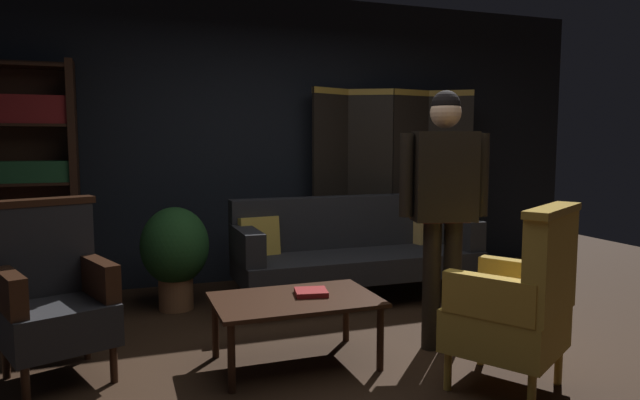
{
  "coord_description": "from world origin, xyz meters",
  "views": [
    {
      "loc": [
        -1.38,
        -3.06,
        1.38
      ],
      "look_at": [
        0.0,
        0.8,
        0.95
      ],
      "focal_mm": 31.75,
      "sensor_mm": 36.0,
      "label": 1
    }
  ],
  "objects_px": {
    "bookshelf": "(20,177)",
    "armchair_gilt_accent": "(518,304)",
    "armchair_wing_left": "(53,295)",
    "potted_plant": "(175,251)",
    "standing_figure": "(444,196)",
    "book_red_leather": "(311,292)",
    "velvet_couch": "(354,247)",
    "folding_screen": "(391,179)",
    "coffee_table": "(295,305)"
  },
  "relations": [
    {
      "from": "armchair_gilt_accent",
      "to": "folding_screen",
      "type": "bearing_deg",
      "value": 77.59
    },
    {
      "from": "armchair_gilt_accent",
      "to": "bookshelf",
      "type": "bearing_deg",
      "value": 135.29
    },
    {
      "from": "bookshelf",
      "to": "armchair_gilt_accent",
      "type": "bearing_deg",
      "value": -44.71
    },
    {
      "from": "bookshelf",
      "to": "armchair_wing_left",
      "type": "bearing_deg",
      "value": -77.34
    },
    {
      "from": "armchair_gilt_accent",
      "to": "armchair_wing_left",
      "type": "distance_m",
      "value": 2.64
    },
    {
      "from": "armchair_gilt_accent",
      "to": "book_red_leather",
      "type": "height_order",
      "value": "armchair_gilt_accent"
    },
    {
      "from": "velvet_couch",
      "to": "armchair_gilt_accent",
      "type": "distance_m",
      "value": 2.04
    },
    {
      "from": "folding_screen",
      "to": "velvet_couch",
      "type": "height_order",
      "value": "folding_screen"
    },
    {
      "from": "armchair_wing_left",
      "to": "folding_screen",
      "type": "bearing_deg",
      "value": 29.13
    },
    {
      "from": "velvet_couch",
      "to": "standing_figure",
      "type": "xyz_separation_m",
      "value": [
        0.06,
        -1.34,
        0.57
      ]
    },
    {
      "from": "bookshelf",
      "to": "armchair_gilt_accent",
      "type": "relative_size",
      "value": 1.97
    },
    {
      "from": "velvet_couch",
      "to": "coffee_table",
      "type": "distance_m",
      "value": 1.58
    },
    {
      "from": "armchair_gilt_accent",
      "to": "standing_figure",
      "type": "relative_size",
      "value": 0.61
    },
    {
      "from": "folding_screen",
      "to": "armchair_gilt_accent",
      "type": "bearing_deg",
      "value": -102.41
    },
    {
      "from": "standing_figure",
      "to": "book_red_leather",
      "type": "xyz_separation_m",
      "value": [
        -0.88,
        0.1,
        -0.59
      ]
    },
    {
      "from": "folding_screen",
      "to": "standing_figure",
      "type": "height_order",
      "value": "folding_screen"
    },
    {
      "from": "velvet_couch",
      "to": "coffee_table",
      "type": "bearing_deg",
      "value": -126.32
    },
    {
      "from": "velvet_couch",
      "to": "potted_plant",
      "type": "height_order",
      "value": "velvet_couch"
    },
    {
      "from": "standing_figure",
      "to": "book_red_leather",
      "type": "distance_m",
      "value": 1.06
    },
    {
      "from": "standing_figure",
      "to": "potted_plant",
      "type": "height_order",
      "value": "standing_figure"
    },
    {
      "from": "standing_figure",
      "to": "potted_plant",
      "type": "relative_size",
      "value": 2.01
    },
    {
      "from": "velvet_couch",
      "to": "armchair_wing_left",
      "type": "bearing_deg",
      "value": -157.06
    },
    {
      "from": "potted_plant",
      "to": "book_red_leather",
      "type": "xyz_separation_m",
      "value": [
        0.7,
        -1.41,
        -0.05
      ]
    },
    {
      "from": "folding_screen",
      "to": "velvet_couch",
      "type": "distance_m",
      "value": 1.14
    },
    {
      "from": "folding_screen",
      "to": "bookshelf",
      "type": "distance_m",
      "value": 3.41
    },
    {
      "from": "bookshelf",
      "to": "potted_plant",
      "type": "xyz_separation_m",
      "value": [
        1.18,
        -0.58,
        -0.6
      ]
    },
    {
      "from": "potted_plant",
      "to": "armchair_gilt_accent",
      "type": "bearing_deg",
      "value": -53.6
    },
    {
      "from": "bookshelf",
      "to": "book_red_leather",
      "type": "xyz_separation_m",
      "value": [
        1.88,
        -1.98,
        -0.65
      ]
    },
    {
      "from": "coffee_table",
      "to": "standing_figure",
      "type": "bearing_deg",
      "value": -3.92
    },
    {
      "from": "armchair_gilt_accent",
      "to": "armchair_wing_left",
      "type": "relative_size",
      "value": 1.0
    },
    {
      "from": "velvet_couch",
      "to": "potted_plant",
      "type": "bearing_deg",
      "value": 173.79
    },
    {
      "from": "bookshelf",
      "to": "velvet_couch",
      "type": "height_order",
      "value": "bookshelf"
    },
    {
      "from": "velvet_couch",
      "to": "armchair_gilt_accent",
      "type": "height_order",
      "value": "armchair_gilt_accent"
    },
    {
      "from": "bookshelf",
      "to": "armchair_wing_left",
      "type": "height_order",
      "value": "bookshelf"
    },
    {
      "from": "potted_plant",
      "to": "bookshelf",
      "type": "bearing_deg",
      "value": 154.0
    },
    {
      "from": "folding_screen",
      "to": "standing_figure",
      "type": "xyz_separation_m",
      "value": [
        -0.65,
        -2.04,
        0.04
      ]
    },
    {
      "from": "armchair_wing_left",
      "to": "standing_figure",
      "type": "height_order",
      "value": "standing_figure"
    },
    {
      "from": "bookshelf",
      "to": "standing_figure",
      "type": "bearing_deg",
      "value": -37.0
    },
    {
      "from": "folding_screen",
      "to": "armchair_gilt_accent",
      "type": "height_order",
      "value": "folding_screen"
    },
    {
      "from": "standing_figure",
      "to": "book_red_leather",
      "type": "relative_size",
      "value": 8.65
    },
    {
      "from": "potted_plant",
      "to": "velvet_couch",
      "type": "bearing_deg",
      "value": -6.21
    },
    {
      "from": "standing_figure",
      "to": "book_red_leather",
      "type": "bearing_deg",
      "value": 173.71
    },
    {
      "from": "armchair_gilt_accent",
      "to": "coffee_table",
      "type": "bearing_deg",
      "value": 143.62
    },
    {
      "from": "coffee_table",
      "to": "standing_figure",
      "type": "xyz_separation_m",
      "value": [
        0.99,
        -0.07,
        0.65
      ]
    },
    {
      "from": "folding_screen",
      "to": "velvet_couch",
      "type": "bearing_deg",
      "value": -135.17
    },
    {
      "from": "standing_figure",
      "to": "potted_plant",
      "type": "bearing_deg",
      "value": 136.37
    },
    {
      "from": "velvet_couch",
      "to": "standing_figure",
      "type": "bearing_deg",
      "value": -87.4
    },
    {
      "from": "bookshelf",
      "to": "armchair_wing_left",
      "type": "distance_m",
      "value": 1.86
    },
    {
      "from": "book_red_leather",
      "to": "coffee_table",
      "type": "bearing_deg",
      "value": -165.59
    },
    {
      "from": "folding_screen",
      "to": "armchair_gilt_accent",
      "type": "relative_size",
      "value": 1.83
    }
  ]
}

